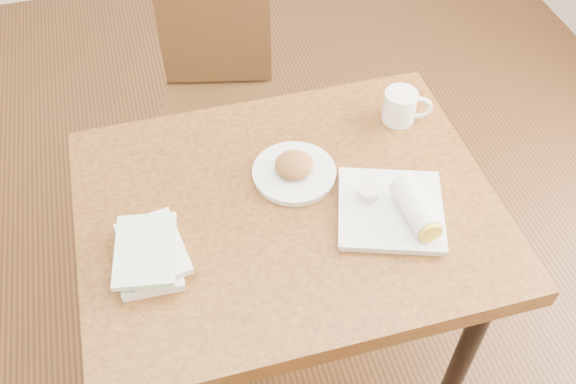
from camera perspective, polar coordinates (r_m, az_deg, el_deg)
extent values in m
cube|color=#472814|center=(2.35, 0.00, -13.07)|extent=(4.00, 5.00, 0.01)
cube|color=brown|center=(1.74, 0.00, -1.74)|extent=(1.12, 0.87, 0.06)
cylinder|color=black|center=(2.01, 15.69, -13.06)|extent=(0.06, 0.06, 0.69)
cylinder|color=black|center=(2.23, -13.80, -3.74)|extent=(0.06, 0.06, 0.69)
cylinder|color=black|center=(2.34, 8.67, 0.86)|extent=(0.06, 0.06, 0.69)
cylinder|color=#422A12|center=(2.68, -1.76, 5.36)|extent=(0.04, 0.04, 0.45)
cylinder|color=#422A12|center=(2.70, -9.45, 5.10)|extent=(0.04, 0.04, 0.45)
cylinder|color=#422A12|center=(2.43, -1.62, -0.48)|extent=(0.04, 0.04, 0.45)
cylinder|color=#422A12|center=(2.46, -10.04, -0.71)|extent=(0.04, 0.04, 0.45)
cube|color=#422A12|center=(2.39, -6.18, 6.53)|extent=(0.50, 0.50, 0.04)
cube|color=#422A12|center=(2.38, -6.54, 14.27)|extent=(0.40, 0.13, 0.45)
cylinder|color=white|center=(1.78, 0.55, 1.62)|extent=(0.23, 0.23, 0.01)
cylinder|color=white|center=(1.77, 0.55, 1.85)|extent=(0.23, 0.23, 0.01)
ellipsoid|color=#B27538|center=(1.76, 0.56, 2.44)|extent=(0.14, 0.13, 0.06)
cylinder|color=white|center=(1.95, 9.90, 7.51)|extent=(0.10, 0.10, 0.10)
torus|color=white|center=(1.96, 11.57, 7.35)|extent=(0.08, 0.04, 0.08)
cylinder|color=tan|center=(1.92, 10.07, 8.52)|extent=(0.09, 0.09, 0.01)
cylinder|color=#F2E5CC|center=(1.92, 10.09, 8.59)|extent=(0.06, 0.06, 0.00)
cube|color=white|center=(1.71, 9.07, -1.67)|extent=(0.34, 0.34, 0.02)
cube|color=white|center=(1.71, 9.12, -1.43)|extent=(0.35, 0.35, 0.01)
cylinder|color=white|center=(1.67, 11.21, -1.27)|extent=(0.08, 0.17, 0.07)
cylinder|color=yellow|center=(1.63, 12.47, -3.41)|extent=(0.06, 0.03, 0.06)
cylinder|color=silver|center=(1.71, 7.10, -0.04)|extent=(0.06, 0.06, 0.03)
cylinder|color=red|center=(1.70, 7.14, 0.23)|extent=(0.05, 0.05, 0.01)
cube|color=white|center=(1.63, -12.16, -5.71)|extent=(0.16, 0.22, 0.02)
cube|color=silver|center=(1.62, -11.92, -4.92)|extent=(0.17, 0.23, 0.02)
cube|color=#92DB9D|center=(1.60, -12.57, -5.05)|extent=(0.18, 0.24, 0.02)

